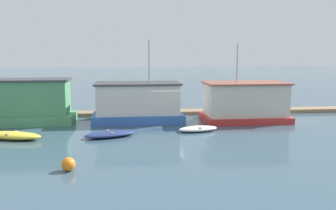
{
  "coord_description": "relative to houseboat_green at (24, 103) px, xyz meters",
  "views": [
    {
      "loc": [
        -3.0,
        -27.99,
        5.34
      ],
      "look_at": [
        0.0,
        -1.0,
        1.4
      ],
      "focal_mm": 40.0,
      "sensor_mm": 36.0,
      "label": 1
    }
  ],
  "objects": [
    {
      "name": "ground_plane",
      "position": [
        10.57,
        -0.33,
        -1.54
      ],
      "size": [
        200.0,
        200.0,
        0.0
      ],
      "primitive_type": "plane",
      "color": "#385160"
    },
    {
      "name": "dinghy_white",
      "position": [
        12.27,
        -4.2,
        -1.36
      ],
      "size": [
        2.87,
        1.61,
        0.36
      ],
      "color": "white",
      "rests_on": "ground_plane"
    },
    {
      "name": "dock_walkway",
      "position": [
        10.57,
        2.97,
        -1.39
      ],
      "size": [
        33.8,
        1.61,
        0.3
      ],
      "primitive_type": "cube",
      "color": "#846B4C",
      "rests_on": "ground_plane"
    },
    {
      "name": "dinghy_navy",
      "position": [
        6.5,
        -5.2,
        -1.35
      ],
      "size": [
        3.52,
        2.35,
        0.38
      ],
      "color": "navy",
      "rests_on": "ground_plane"
    },
    {
      "name": "buoy_orange",
      "position": [
        4.93,
        -11.75,
        -1.23
      ],
      "size": [
        0.63,
        0.63,
        0.63
      ],
      "primitive_type": "sphere",
      "color": "orange",
      "rests_on": "ground_plane"
    },
    {
      "name": "houseboat_blue",
      "position": [
        8.4,
        -0.03,
        -0.13
      ],
      "size": [
        6.83,
        3.73,
        6.17
      ],
      "color": "#3866B7",
      "rests_on": "ground_plane"
    },
    {
      "name": "dinghy_yellow",
      "position": [
        0.57,
        -5.14,
        -1.31
      ],
      "size": [
        4.07,
        2.4,
        0.46
      ],
      "color": "yellow",
      "rests_on": "ground_plane"
    },
    {
      "name": "houseboat_red",
      "position": [
        16.54,
        -0.85,
        -0.09
      ],
      "size": [
        6.41,
        3.74,
        5.86
      ],
      "color": "red",
      "rests_on": "ground_plane"
    },
    {
      "name": "mooring_post_centre",
      "position": [
        14.71,
        1.91,
        -0.79
      ],
      "size": [
        0.22,
        0.22,
        1.5
      ],
      "primitive_type": "cylinder",
      "color": "#846B4C",
      "rests_on": "ground_plane"
    },
    {
      "name": "houseboat_green",
      "position": [
        0.0,
        0.0,
        0.0
      ],
      "size": [
        7.27,
        3.42,
        3.3
      ],
      "color": "#4C9360",
      "rests_on": "ground_plane"
    }
  ]
}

